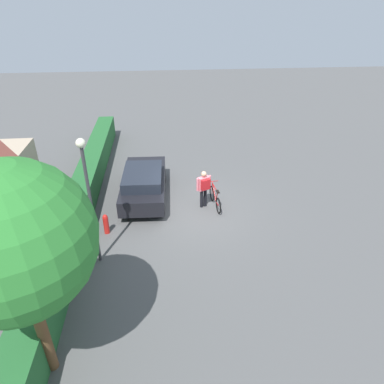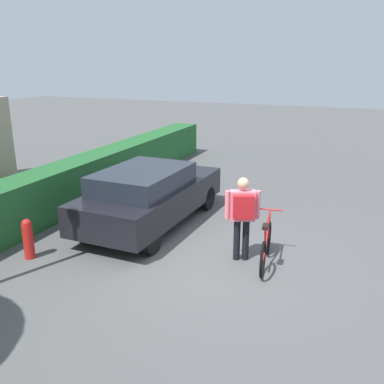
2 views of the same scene
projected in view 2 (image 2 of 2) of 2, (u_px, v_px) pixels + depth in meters
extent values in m
plane|color=#525252|center=(215.00, 261.00, 8.35)|extent=(60.00, 60.00, 0.00)
cube|color=#235D2C|center=(27.00, 203.00, 9.83)|extent=(18.60, 0.90, 1.19)
cube|color=black|center=(152.00, 198.00, 10.08)|extent=(4.36, 1.95, 0.66)
cube|color=#1E232D|center=(143.00, 179.00, 9.59)|extent=(2.37, 1.66, 0.45)
cylinder|color=black|center=(152.00, 191.00, 11.77)|extent=(0.61, 0.20, 0.61)
cylinder|color=black|center=(207.00, 198.00, 11.13)|extent=(0.61, 0.20, 0.61)
cylinder|color=black|center=(85.00, 227.00, 9.22)|extent=(0.61, 0.20, 0.61)
cylinder|color=black|center=(151.00, 239.00, 8.58)|extent=(0.61, 0.20, 0.61)
torus|color=black|center=(268.00, 238.00, 8.58)|extent=(0.67, 0.13, 0.67)
torus|color=black|center=(263.00, 259.00, 7.65)|extent=(0.67, 0.13, 0.67)
cylinder|color=#B21E1E|center=(268.00, 231.00, 8.21)|extent=(0.65, 0.11, 0.61)
cylinder|color=#B21E1E|center=(265.00, 240.00, 7.83)|extent=(0.24, 0.06, 0.56)
cylinder|color=#B21E1E|center=(268.00, 221.00, 8.02)|extent=(0.77, 0.13, 0.05)
cylinder|color=#B21E1E|center=(264.00, 255.00, 7.83)|extent=(0.38, 0.08, 0.05)
cylinder|color=#B21E1E|center=(269.00, 225.00, 8.49)|extent=(0.04, 0.04, 0.57)
cube|color=black|center=(265.00, 227.00, 7.65)|extent=(0.23, 0.13, 0.06)
cylinder|color=#B21E1E|center=(270.00, 210.00, 8.40)|extent=(0.09, 0.50, 0.03)
cylinder|color=black|center=(237.00, 240.00, 8.31)|extent=(0.13, 0.13, 0.82)
cylinder|color=black|center=(246.00, 240.00, 8.31)|extent=(0.13, 0.13, 0.82)
cube|color=#E5727F|center=(242.00, 206.00, 8.10)|extent=(0.37, 0.52, 0.58)
sphere|color=tan|center=(243.00, 183.00, 7.97)|extent=(0.22, 0.22, 0.22)
cylinder|color=#E5727F|center=(227.00, 205.00, 8.09)|extent=(0.09, 0.09, 0.55)
cylinder|color=#E5727F|center=(258.00, 205.00, 8.10)|extent=(0.09, 0.09, 0.55)
cube|color=red|center=(244.00, 207.00, 7.94)|extent=(0.30, 0.41, 0.44)
cylinder|color=red|center=(28.00, 241.00, 8.37)|extent=(0.20, 0.20, 0.70)
sphere|color=red|center=(26.00, 224.00, 8.26)|extent=(0.18, 0.18, 0.18)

